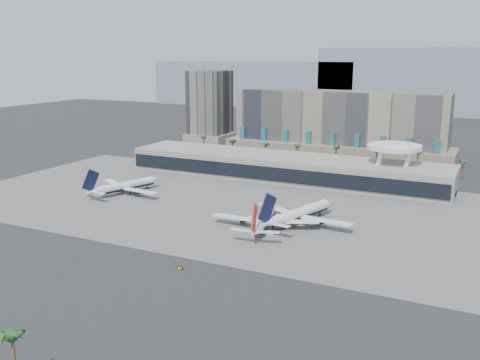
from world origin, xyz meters
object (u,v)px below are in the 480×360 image
at_px(airliner_left, 125,186).
at_px(taxiway_sign, 180,268).
at_px(airliner_centre, 264,219).
at_px(service_vehicle_a, 124,188).
at_px(service_vehicle_b, 270,233).
at_px(airliner_right, 299,213).

distance_m(airliner_left, taxiway_sign, 97.80).
bearing_deg(airliner_left, airliner_centre, 5.55).
relative_size(service_vehicle_a, taxiway_sign, 1.86).
distance_m(airliner_left, service_vehicle_a, 6.75).
relative_size(airliner_left, service_vehicle_b, 13.61).
bearing_deg(airliner_left, service_vehicle_a, 152.48).
height_order(airliner_centre, airliner_right, airliner_right).
height_order(airliner_right, service_vehicle_a, airliner_right).
relative_size(service_vehicle_b, taxiway_sign, 1.37).
relative_size(airliner_right, service_vehicle_b, 14.84).
height_order(airliner_left, taxiway_sign, airliner_left).
bearing_deg(service_vehicle_a, airliner_left, -28.86).
bearing_deg(service_vehicle_b, airliner_centre, 139.35).
distance_m(airliner_centre, service_vehicle_b, 8.46).
distance_m(airliner_left, service_vehicle_b, 87.96).
xyz_separation_m(airliner_left, airliner_centre, (79.35, -18.20, 0.03)).
xyz_separation_m(service_vehicle_a, taxiway_sign, (76.46, -70.41, -0.51)).
relative_size(airliner_centre, airliner_right, 0.94).
bearing_deg(service_vehicle_b, airliner_right, 83.67).
relative_size(service_vehicle_a, service_vehicle_b, 1.36).
bearing_deg(airliner_right, taxiway_sign, -88.48).
bearing_deg(airliner_centre, taxiway_sign, -111.13).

